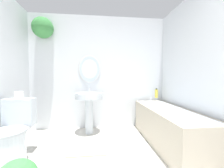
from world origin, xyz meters
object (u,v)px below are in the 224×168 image
(toilet, at_px, (11,137))
(pedestal_sink, at_px, (89,103))
(toilet_paper_roll, at_px, (19,95))
(shampoo_bottle, at_px, (156,93))
(bathtub, at_px, (168,126))

(toilet, xyz_separation_m, pedestal_sink, (0.95, 0.81, 0.28))
(toilet_paper_roll, bearing_deg, pedestal_sink, 32.56)
(toilet, relative_size, shampoo_bottle, 3.97)
(toilet, relative_size, bathtub, 0.47)
(shampoo_bottle, relative_size, toilet_paper_roll, 1.81)
(toilet, height_order, pedestal_sink, pedestal_sink)
(toilet_paper_roll, bearing_deg, bathtub, 0.53)
(pedestal_sink, distance_m, shampoo_bottle, 1.44)
(toilet, height_order, toilet_paper_roll, toilet_paper_roll)
(pedestal_sink, height_order, bathtub, pedestal_sink)
(toilet_paper_roll, bearing_deg, shampoo_bottle, 17.18)
(pedestal_sink, height_order, toilet_paper_roll, same)
(bathtub, distance_m, shampoo_bottle, 0.85)
(pedestal_sink, xyz_separation_m, bathtub, (1.31, -0.58, -0.30))
(toilet_paper_roll, bearing_deg, toilet, -90.00)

